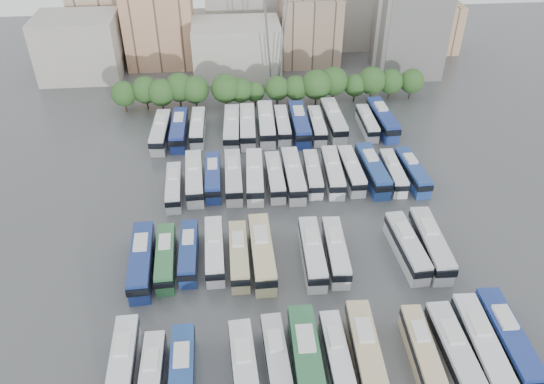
{
  "coord_description": "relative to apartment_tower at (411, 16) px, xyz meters",
  "views": [
    {
      "loc": [
        -8.62,
        -60.01,
        50.49
      ],
      "look_at": [
        -2.61,
        6.24,
        3.0
      ],
      "focal_mm": 35.0,
      "sensor_mm": 36.0,
      "label": 1
    }
  ],
  "objects": [
    {
      "name": "bus_r1_s4",
      "position": [
        -42.26,
        -64.33,
        -11.22
      ],
      "size": [
        2.53,
        11.59,
        3.63
      ],
      "rotation": [
        0.0,
        0.0,
        -0.0
      ],
      "color": "#C1B784",
      "rests_on": "ground"
    },
    {
      "name": "bus_r3_s7",
      "position": [
        -32.43,
        -27.82,
        -11.23
      ],
      "size": [
        2.72,
        11.51,
        3.6
      ],
      "rotation": [
        0.0,
        0.0,
        -0.02
      ],
      "color": "silver",
      "rests_on": "ground"
    },
    {
      "name": "bus_r3_s0",
      "position": [
        -55.54,
        -28.86,
        -11.06
      ],
      "size": [
        3.3,
        12.71,
        3.95
      ],
      "rotation": [
        0.0,
        0.0,
        -0.04
      ],
      "color": "silver",
      "rests_on": "ground"
    },
    {
      "name": "bus_r2_s6",
      "position": [
        -35.58,
        -45.67,
        -11.22
      ],
      "size": [
        2.57,
        11.58,
        3.63
      ],
      "rotation": [
        0.0,
        0.0,
        0.0
      ],
      "color": "silver",
      "rests_on": "ground"
    },
    {
      "name": "bus_r1_s12",
      "position": [
        -15.66,
        -64.67,
        -11.0
      ],
      "size": [
        3.19,
        13.06,
        4.07
      ],
      "rotation": [
        0.0,
        0.0,
        -0.03
      ],
      "color": "silver",
      "rests_on": "ground"
    },
    {
      "name": "bus_r0_s10",
      "position": [
        -22.54,
        -81.77,
        -11.29
      ],
      "size": [
        2.92,
        11.22,
        3.49
      ],
      "rotation": [
        0.0,
        0.0,
        -0.04
      ],
      "color": "beige",
      "rests_on": "ground"
    },
    {
      "name": "bus_r3_s8",
      "position": [
        -29.18,
        -28.32,
        -10.92
      ],
      "size": [
        3.06,
        13.53,
        4.24
      ],
      "rotation": [
        0.0,
        0.0,
        -0.01
      ],
      "color": "navy",
      "rests_on": "ground"
    },
    {
      "name": "bus_r0_s5",
      "position": [
        -38.81,
        -81.62,
        -11.28
      ],
      "size": [
        2.82,
        11.23,
        3.5
      ],
      "rotation": [
        0.0,
        0.0,
        0.03
      ],
      "color": "silver",
      "rests_on": "ground"
    },
    {
      "name": "bus_r0_s8",
      "position": [
        -28.91,
        -81.68,
        -11.04
      ],
      "size": [
        3.39,
        12.84,
        3.99
      ],
      "rotation": [
        0.0,
        0.0,
        -0.05
      ],
      "color": "#CFBB8E",
      "rests_on": "ground"
    },
    {
      "name": "bus_r0_s4",
      "position": [
        -42.38,
        -82.9,
        -11.14
      ],
      "size": [
        3.25,
        12.21,
        3.79
      ],
      "rotation": [
        0.0,
        0.0,
        0.05
      ],
      "color": "silver",
      "rests_on": "ground"
    },
    {
      "name": "bus_r1_s7",
      "position": [
        -32.28,
        -64.86,
        -11.11
      ],
      "size": [
        3.0,
        12.31,
        3.84
      ],
      "rotation": [
        0.0,
        0.0,
        -0.03
      ],
      "color": "silver",
      "rests_on": "ground"
    },
    {
      "name": "bus_r3_s5",
      "position": [
        -39.15,
        -28.29,
        -10.97
      ],
      "size": [
        3.39,
        13.25,
        4.13
      ],
      "rotation": [
        0.0,
        0.0,
        -0.04
      ],
      "color": "silver",
      "rests_on": "ground"
    },
    {
      "name": "bus_r2_s1",
      "position": [
        -52.06,
        -47.01,
        -11.32
      ],
      "size": [
        2.75,
        10.99,
        3.42
      ],
      "rotation": [
        0.0,
        0.0,
        0.03
      ],
      "color": "silver",
      "rests_on": "ground"
    },
    {
      "name": "bus_r2_s12",
      "position": [
        -15.74,
        -46.04,
        -11.3
      ],
      "size": [
        2.6,
        11.06,
        3.46
      ],
      "rotation": [
        0.0,
        0.0,
        -0.02
      ],
      "color": "silver",
      "rests_on": "ground"
    },
    {
      "name": "bus_r2_s3",
      "position": [
        -45.76,
        -44.79,
        -11.22
      ],
      "size": [
        2.53,
        11.53,
        3.62
      ],
      "rotation": [
        0.0,
        0.0,
        0.0
      ],
      "color": "navy",
      "rests_on": "ground"
    },
    {
      "name": "bus_r2_s4",
      "position": [
        -42.41,
        -45.24,
        -11.07
      ],
      "size": [
        2.77,
        12.53,
        3.93
      ],
      "rotation": [
        0.0,
        0.0,
        -0.0
      ],
      "color": "silver",
      "rests_on": "ground"
    },
    {
      "name": "bus_r1_s1",
      "position": [
        -52.14,
        -63.86,
        -11.25
      ],
      "size": [
        2.89,
        11.47,
        3.57
      ],
      "rotation": [
        0.0,
        0.0,
        0.04
      ],
      "color": "#2F6F3E",
      "rests_on": "ground"
    },
    {
      "name": "bus_r3_s12",
      "position": [
        -15.86,
        -28.39,
        -11.32
      ],
      "size": [
        2.43,
        10.9,
        3.42
      ],
      "rotation": [
        0.0,
        0.0,
        -0.01
      ],
      "color": "silver",
      "rests_on": "ground"
    },
    {
      "name": "bus_r0_s13",
      "position": [
        -12.53,
        -81.46,
        -10.97
      ],
      "size": [
        3.19,
        13.27,
        4.14
      ],
      "rotation": [
        0.0,
        0.0,
        -0.02
      ],
      "color": "navy",
      "rests_on": "ground"
    },
    {
      "name": "bus_r2_s13",
      "position": [
        -12.51,
        -46.28,
        -11.21
      ],
      "size": [
        3.13,
        11.76,
        3.65
      ],
      "rotation": [
        0.0,
        0.0,
        0.05
      ],
      "color": "navy",
      "rests_on": "ground"
    },
    {
      "name": "bus_r0_s6",
      "position": [
        -35.6,
        -82.55,
        -10.89
      ],
      "size": [
        3.22,
        13.75,
        4.3
      ],
      "rotation": [
        0.0,
        0.0,
        -0.02
      ],
      "color": "#2C683F",
      "rests_on": "ground"
    },
    {
      "name": "bus_r0_s0",
      "position": [
        -55.47,
        -80.92,
        -11.17
      ],
      "size": [
        2.83,
        11.94,
        3.73
      ],
      "rotation": [
        0.0,
        0.0,
        0.02
      ],
      "color": "silver",
      "rests_on": "ground"
    },
    {
      "name": "bus_r1_s11",
      "position": [
        -19.09,
        -64.8,
        -11.11
      ],
      "size": [
        3.29,
        12.36,
        3.84
      ],
      "rotation": [
        0.0,
        0.0,
        0.05
      ],
      "color": "silver",
      "rests_on": "ground"
    },
    {
      "name": "bus_r3_s2",
      "position": [
        -48.66,
        -27.53,
        -11.19
      ],
      "size": [
        2.83,
        11.78,
        3.68
      ],
      "rotation": [
        0.0,
        0.0,
        -0.02
      ],
      "color": "silver",
      "rests_on": "ground"
    },
    {
      "name": "bus_r0_s11",
      "position": [
        -19.17,
        -82.77,
        -11.04
      ],
      "size": [
        2.82,
        12.75,
        4.0
      ],
      "rotation": [
        0.0,
        0.0,
        0.0
      ],
      "color": "silver",
      "rests_on": "ground"
    },
    {
      "name": "bus_r2_s8",
      "position": [
        -29.17,
        -45.23,
        -11.29
      ],
      "size": [
        2.93,
        11.22,
        3.49
      ],
      "rotation": [
        0.0,
        0.0,
        -0.05
      ],
      "color": "silver",
      "rests_on": "ground"
    },
    {
      "name": "bus_r1_s5",
      "position": [
        -39.12,
        -64.37,
        -10.96
      ],
      "size": [
        3.07,
        13.27,
        4.15
      ],
      "rotation": [
        0.0,
        0.0,
        0.01
      ],
      "color": "#CBC08C",
      "rests_on": "ground"
    },
    {
      "name": "tree_line",
      "position": [
        -34.33,
        -15.88,
        -8.7
      ],
      "size": [
        65.74,
        7.76,
        7.87
      ],
      "color": "black",
      "rests_on": "ground"
    },
    {
      "name": "ground",
      "position": [
        -34.0,
        -58.0,
        -13.0
      ],
      "size": [
        220.0,
        220.0,
        0.0
      ],
      "primitive_type": "plane",
      "color": "#424447",
      "rests_on": "ground"
    },
    {
      "name": "bus_r0_s12",
      "position": [
        -15.83,
        -81.97,
        -11.0
      ],
      "size": [
        3.38,
        13.1,
        4.08
      ],
      "rotation": [
        0.0,
        0.0,
        -0.04
      ],
      "color": "silver",
      "rests_on": "ground"
    },
    {
      "name": "bus_r2_s2",
      "position": [
        -48.81,
        -45.04,
        -11.06
      ],
      "size": [
        3.3,
        12.72,
        3.96
      ],
      "rotation": [
        0.0,
        0.0,
        0.04
      ],
      "color": "silver",
      "rests_on": "ground"
    },
    {
      "name": "bus_r0_s7",
      "position": [
        -32.13,
        -81.65,
        -11.32
      ],
      "size": [
        2.41,
        10.94,
        3.43
      ],
      "rotation": [
        0.0,
        0.0,
        -0.0
      ],
      "color": "white",
      "rests_on": "ground"
    },
    {
      "name": "bus_r3_s4",
      "position": [
        -42.2,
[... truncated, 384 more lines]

